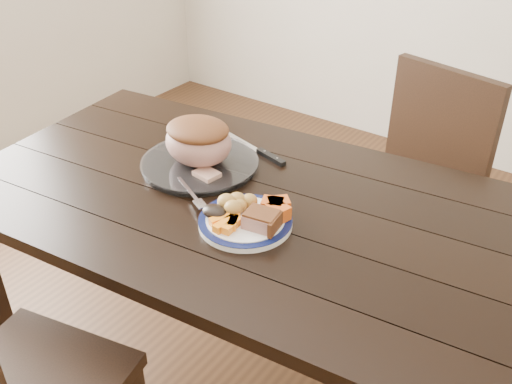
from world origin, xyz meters
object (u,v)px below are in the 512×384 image
Objects in this scene: dining_table at (238,222)px; dinner_plate at (245,222)px; pork_slice at (262,220)px; carving_knife at (263,153)px; roast_joint at (198,142)px; chair_far at (415,182)px; fork at (193,195)px; serving_platter at (200,165)px.

dining_table is 6.88× the size of dinner_plate.
pork_slice is at bearing -4.76° from dinner_plate.
carving_knife is at bearing 124.73° from pork_slice.
carving_knife is (-0.18, 0.34, -0.00)m from dinner_plate.
pork_slice is at bearing -25.43° from roast_joint.
chair_far is 5.56× the size of fork.
carving_knife is at bearing 58.53° from serving_platter.
pork_slice is at bearing 96.05° from chair_far.
dining_table is at bearing -17.65° from serving_platter.
roast_joint is 0.22m from carving_knife.
roast_joint is (-0.35, 0.17, 0.05)m from pork_slice.
serving_platter is at bearing 151.26° from dinner_plate.
carving_knife is (0.11, 0.18, -0.08)m from roast_joint.
dinner_plate is at bearing 24.88° from fork.
chair_far is 0.65m from carving_knife.
carving_knife is (0.00, 0.34, -0.01)m from fork.
dinner_plate is at bearing 92.36° from chair_far.
fork reaches higher than carving_knife.
roast_joint reaches higher than dining_table.
chair_far is 2.67× the size of serving_platter.
roast_joint reaches higher than carving_knife.
roast_joint reaches higher than fork.
carving_knife reaches higher than dining_table.
pork_slice is (0.16, -0.11, 0.13)m from dining_table.
carving_knife is (-0.24, 0.34, -0.03)m from pork_slice.
dining_table is 0.27m from carving_knife.
dinner_plate is 0.34m from roast_joint.
serving_platter is (-0.29, 0.16, 0.00)m from dinner_plate.
pork_slice is (-0.10, -0.84, 0.27)m from chair_far.
fork reaches higher than dining_table.
fork is (0.11, -0.16, 0.01)m from serving_platter.
roast_joint is at bearing 151.26° from dinner_plate.
dining_table is 0.17m from fork.
fork reaches higher than serving_platter.
dinner_plate reaches higher than carving_knife.
serving_platter is 1.67× the size of roast_joint.
dining_table is at bearing -56.78° from carving_knife.
chair_far is at bearing 79.35° from dinner_plate.
serving_platter is 2.08× the size of fork.
fork reaches higher than dinner_plate.
fork is at bearing -55.33° from serving_platter.
fork is 0.20m from roast_joint.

